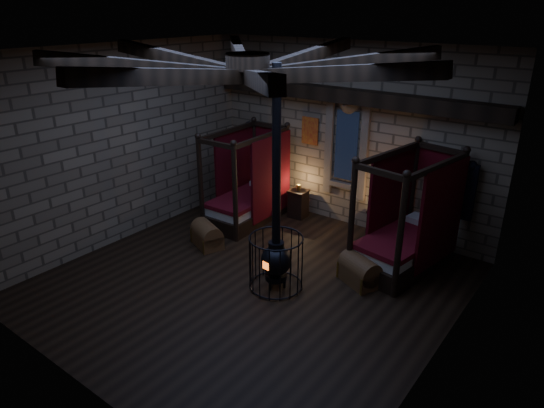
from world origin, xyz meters
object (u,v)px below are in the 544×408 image
Objects in this scene: stove at (276,257)px; trunk_left at (207,236)px; bed_right at (406,239)px; trunk_right at (359,271)px; bed_left at (248,199)px.

trunk_left is at bearing 174.55° from stove.
stove is (-1.56, -2.22, 0.05)m from bed_right.
stove is at bearing 11.04° from trunk_left.
bed_right is 2.61× the size of trunk_right.
trunk_left is 0.97× the size of trunk_right.
bed_right is 1.27m from trunk_right.
bed_left is at bearing 144.68° from stove.
bed_right is 0.58× the size of stove.
bed_left is 3.93m from bed_right.
bed_right is at bearing 60.61° from stove.
stove is at bearing -42.76° from bed_left.
bed_right is (3.93, 0.16, 0.02)m from bed_left.
trunk_right is (3.36, 0.62, 0.01)m from trunk_left.
trunk_left is 3.42m from trunk_right.
trunk_right is at bearing -17.68° from bed_left.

